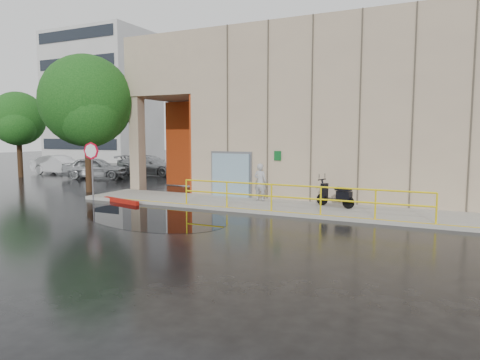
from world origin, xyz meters
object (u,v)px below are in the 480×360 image
object	(u,v)px
scooter	(336,188)
stop_sign	(91,158)
car_b	(59,165)
tree_near	(87,104)
car_a	(96,168)
tree_far	(18,121)
person	(260,182)
car_c	(150,165)
red_curb	(121,201)

from	to	relation	value
scooter	stop_sign	bearing A→B (deg)	-150.64
car_b	tree_near	world-z (taller)	tree_near
car_a	car_b	xyz separation A→B (m)	(-5.00, 1.36, -0.02)
car_a	tree_far	xyz separation A→B (m)	(-5.44, -1.71, 3.27)
person	tree_near	world-z (taller)	tree_near
car_c	red_curb	bearing A→B (deg)	-153.87
stop_sign	car_a	size ratio (longest dim) A/B	0.61
scooter	tree_near	distance (m)	13.47
person	car_b	bearing A→B (deg)	-12.29
person	car_b	world-z (taller)	person
car_a	car_c	world-z (taller)	car_c
tree_far	car_c	bearing A→B (deg)	36.49
car_a	red_curb	bearing A→B (deg)	-153.10
person	car_b	distance (m)	20.67
scooter	tree_far	world-z (taller)	tree_far
stop_sign	car_b	xyz separation A→B (m)	(-12.12, 8.96, -1.23)
person	tree_near	distance (m)	10.26
stop_sign	scooter	bearing A→B (deg)	27.79
car_b	car_c	xyz separation A→B (m)	(6.83, 2.31, 0.02)
tree_far	red_curb	bearing A→B (deg)	-22.67
person	car_a	size ratio (longest dim) A/B	0.37
stop_sign	car_b	world-z (taller)	stop_sign
tree_near	tree_far	distance (m)	11.13
red_curb	car_b	distance (m)	16.55
stop_sign	car_a	distance (m)	10.48
red_curb	car_c	size ratio (longest dim) A/B	0.47
stop_sign	red_curb	world-z (taller)	stop_sign
scooter	car_c	distance (m)	18.55
red_curb	car_b	world-z (taller)	car_b
stop_sign	red_curb	xyz separation A→B (m)	(1.73, -0.08, -1.86)
red_curb	car_a	distance (m)	11.73
car_a	scooter	bearing A→B (deg)	-129.36
scooter	car_a	bearing A→B (deg)	-178.55
red_curb	car_b	bearing A→B (deg)	146.88
stop_sign	car_c	distance (m)	12.50
person	stop_sign	bearing A→B (deg)	23.72
red_curb	tree_far	world-z (taller)	tree_far
red_curb	tree_near	world-z (taller)	tree_near
scooter	stop_sign	size ratio (longest dim) A/B	0.64
stop_sign	tree_near	bearing A→B (deg)	153.91
tree_near	scooter	bearing A→B (deg)	0.17
car_a	tree_far	world-z (taller)	tree_far
scooter	person	bearing A→B (deg)	-165.93
scooter	car_c	world-z (taller)	car_c
car_b	tree_far	xyz separation A→B (m)	(-0.43, -3.07, 3.29)
person	tree_far	bearing A→B (deg)	-3.67
person	car_c	bearing A→B (deg)	-28.63
car_a	tree_far	bearing A→B (deg)	85.25
person	scooter	world-z (taller)	person
stop_sign	car_a	world-z (taller)	stop_sign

